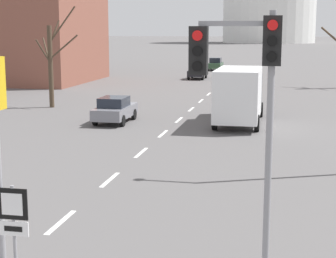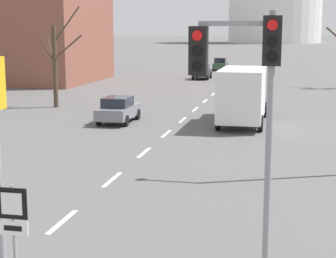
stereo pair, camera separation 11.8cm
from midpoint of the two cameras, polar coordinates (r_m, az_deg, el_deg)
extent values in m
cube|color=silver|center=(15.96, -11.04, -9.25)|extent=(0.16, 2.00, 0.01)
cube|color=silver|center=(20.00, -6.10, -5.14)|extent=(0.16, 2.00, 0.01)
cube|color=silver|center=(24.20, -2.89, -2.41)|extent=(0.16, 2.00, 0.01)
cube|color=silver|center=(28.49, -0.64, -0.48)|extent=(0.16, 2.00, 0.01)
cube|color=silver|center=(32.84, 1.01, 0.94)|extent=(0.16, 2.00, 0.01)
cube|color=silver|center=(37.22, 2.28, 2.02)|extent=(0.16, 2.00, 0.01)
cube|color=silver|center=(41.63, 3.28, 2.87)|extent=(0.16, 2.00, 0.01)
cube|color=silver|center=(46.05, 4.09, 3.56)|extent=(0.16, 2.00, 0.01)
cube|color=silver|center=(50.49, 4.76, 4.13)|extent=(0.16, 2.00, 0.01)
cube|color=silver|center=(54.94, 5.32, 4.61)|extent=(0.16, 2.00, 0.01)
cube|color=silver|center=(59.40, 5.79, 5.01)|extent=(0.16, 2.00, 0.01)
cylinder|color=gray|center=(11.40, 9.90, -2.43)|extent=(0.14, 0.14, 5.61)
cube|color=black|center=(11.13, 10.25, 8.81)|extent=(0.36, 0.28, 0.96)
cylinder|color=red|center=(10.96, 10.28, 10.35)|extent=(0.20, 0.06, 0.20)
cylinder|color=black|center=(10.96, 10.23, 8.79)|extent=(0.20, 0.06, 0.20)
cylinder|color=black|center=(10.97, 10.18, 7.24)|extent=(0.20, 0.06, 0.20)
cube|color=gray|center=(11.17, 6.55, 10.60)|extent=(1.44, 0.10, 0.10)
cube|color=black|center=(11.27, 2.82, 7.96)|extent=(0.36, 0.28, 0.96)
cylinder|color=red|center=(11.09, 2.70, 9.46)|extent=(0.20, 0.06, 0.20)
cylinder|color=black|center=(11.10, 2.68, 7.92)|extent=(0.20, 0.06, 0.20)
cylinder|color=black|center=(11.11, 2.67, 6.39)|extent=(0.20, 0.06, 0.20)
cylinder|color=gray|center=(11.22, -15.57, -11.45)|extent=(0.07, 0.07, 2.40)
cube|color=black|center=(10.92, -15.83, -7.34)|extent=(0.60, 0.03, 0.60)
cube|color=white|center=(10.91, -15.87, -7.37)|extent=(0.42, 0.01, 0.42)
cube|color=white|center=(11.07, -15.71, -9.71)|extent=(0.60, 0.03, 0.28)
cube|color=black|center=(11.06, -15.75, -9.74)|extent=(0.36, 0.01, 0.10)
cube|color=#2D4C33|center=(72.72, 4.82, 6.47)|extent=(1.61, 3.90, 0.66)
cube|color=#1E232D|center=(72.49, 4.81, 6.98)|extent=(1.37, 1.87, 0.65)
cylinder|color=black|center=(74.03, 4.34, 6.28)|extent=(0.18, 0.63, 0.63)
cylinder|color=black|center=(73.85, 5.51, 6.25)|extent=(0.18, 0.63, 0.63)
cylinder|color=black|center=(71.64, 4.09, 6.16)|extent=(0.18, 0.63, 0.63)
cylinder|color=black|center=(71.46, 5.30, 6.13)|extent=(0.18, 0.63, 0.63)
cube|color=black|center=(59.94, 2.95, 5.72)|extent=(1.62, 3.85, 0.61)
cube|color=#1E232D|center=(59.71, 2.93, 6.30)|extent=(1.38, 1.85, 0.64)
cylinder|color=black|center=(61.26, 2.41, 5.53)|extent=(0.18, 0.70, 0.70)
cylinder|color=black|center=(61.04, 3.83, 5.50)|extent=(0.18, 0.70, 0.70)
cylinder|color=black|center=(58.91, 2.04, 5.35)|extent=(0.18, 0.70, 0.70)
cylinder|color=black|center=(58.68, 3.51, 5.32)|extent=(0.18, 0.70, 0.70)
cube|color=slate|center=(32.01, -5.50, 1.77)|extent=(1.67, 3.89, 0.62)
cube|color=#1E232D|center=(31.75, -5.62, 2.76)|extent=(1.42, 1.87, 0.54)
cylinder|color=black|center=(33.43, -6.18, 1.58)|extent=(0.18, 0.63, 0.63)
cylinder|color=black|center=(32.99, -3.58, 1.50)|extent=(0.18, 0.63, 0.63)
cylinder|color=black|center=(31.16, -7.52, 0.93)|extent=(0.18, 0.63, 0.63)
cylinder|color=black|center=(30.69, -4.75, 0.84)|extent=(0.18, 0.63, 0.63)
cube|color=#333842|center=(34.33, 7.52, 3.75)|extent=(2.20, 2.00, 2.10)
cube|color=white|center=(30.72, 7.05, 3.59)|extent=(2.30, 5.20, 2.70)
cylinder|color=black|center=(34.55, 5.66, 2.08)|extent=(0.24, 0.88, 0.88)
cylinder|color=black|center=(34.40, 9.31, 1.96)|extent=(0.24, 0.88, 0.88)
cylinder|color=black|center=(29.61, 4.65, 0.75)|extent=(0.24, 0.88, 0.88)
cylinder|color=black|center=(29.43, 8.91, 0.60)|extent=(0.24, 0.88, 0.88)
cylinder|color=#473828|center=(38.71, -11.93, 6.20)|extent=(0.32, 0.32, 5.49)
cylinder|color=#473828|center=(38.66, -10.78, 10.40)|extent=(1.65, 0.86, 2.44)
cylinder|color=#473828|center=(38.40, -12.66, 7.72)|extent=(0.69, 0.95, 1.62)
cylinder|color=#473828|center=(39.35, -12.35, 7.83)|extent=(1.02, 1.22, 1.71)
cylinder|color=#473828|center=(38.33, -10.63, 8.19)|extent=(2.00, 0.23, 1.66)
cylinder|color=#473828|center=(38.91, -11.55, 9.57)|extent=(0.49, 0.87, 1.67)
cylinder|color=#473828|center=(53.27, 16.27, 9.00)|extent=(1.98, 1.63, 1.80)
cylinder|color=silver|center=(222.93, 10.21, 11.64)|extent=(35.16, 35.16, 23.44)
camera|label=1|loc=(0.06, -90.29, -0.05)|focal=60.00mm
camera|label=2|loc=(0.06, 89.71, 0.05)|focal=60.00mm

